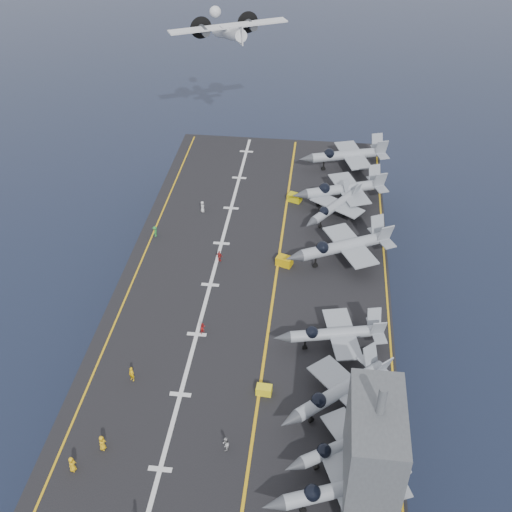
# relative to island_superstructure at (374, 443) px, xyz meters

# --- Properties ---
(ground) EXTENTS (500.00, 500.00, 0.00)m
(ground) POSITION_rel_island_superstructure_xyz_m (-15.00, 30.00, -17.90)
(ground) COLOR #142135
(ground) RESTS_ON ground
(hull) EXTENTS (36.00, 90.00, 10.00)m
(hull) POSITION_rel_island_superstructure_xyz_m (-15.00, 30.00, -12.90)
(hull) COLOR #56595E
(hull) RESTS_ON ground
(flight_deck) EXTENTS (38.00, 92.00, 0.40)m
(flight_deck) POSITION_rel_island_superstructure_xyz_m (-15.00, 30.00, -7.70)
(flight_deck) COLOR black
(flight_deck) RESTS_ON hull
(foul_line) EXTENTS (0.35, 90.00, 0.02)m
(foul_line) POSITION_rel_island_superstructure_xyz_m (-12.00, 30.00, -7.48)
(foul_line) COLOR gold
(foul_line) RESTS_ON flight_deck
(landing_centerline) EXTENTS (0.50, 90.00, 0.02)m
(landing_centerline) POSITION_rel_island_superstructure_xyz_m (-21.00, 30.00, -7.48)
(landing_centerline) COLOR silver
(landing_centerline) RESTS_ON flight_deck
(deck_edge_port) EXTENTS (0.25, 90.00, 0.02)m
(deck_edge_port) POSITION_rel_island_superstructure_xyz_m (-32.00, 30.00, -7.48)
(deck_edge_port) COLOR gold
(deck_edge_port) RESTS_ON flight_deck
(deck_edge_stbd) EXTENTS (0.25, 90.00, 0.02)m
(deck_edge_stbd) POSITION_rel_island_superstructure_xyz_m (3.50, 30.00, -7.48)
(deck_edge_stbd) COLOR gold
(deck_edge_stbd) RESTS_ON flight_deck
(island_superstructure) EXTENTS (5.00, 10.00, 15.00)m
(island_superstructure) POSITION_rel_island_superstructure_xyz_m (0.00, 0.00, 0.00)
(island_superstructure) COLOR #56595E
(island_superstructure) RESTS_ON flight_deck
(fighter_jet_0) EXTENTS (16.74, 14.00, 4.96)m
(fighter_jet_0) POSITION_rel_island_superstructure_xyz_m (-2.42, -1.65, -5.02)
(fighter_jet_0) COLOR #90979E
(fighter_jet_0) RESTS_ON flight_deck
(fighter_jet_1) EXTENTS (15.50, 14.17, 4.48)m
(fighter_jet_1) POSITION_rel_island_superstructure_xyz_m (-2.00, 3.82, -5.26)
(fighter_jet_1) COLOR #8E949D
(fighter_jet_1) RESTS_ON flight_deck
(fighter_jet_2) EXTENTS (17.57, 17.23, 5.13)m
(fighter_jet_2) POSITION_rel_island_superstructure_xyz_m (-2.80, 10.61, -4.93)
(fighter_jet_2) COLOR #9EA6B0
(fighter_jet_2) RESTS_ON flight_deck
(fighter_jet_3) EXTENTS (15.33, 11.90, 4.74)m
(fighter_jet_3) POSITION_rel_island_superstructure_xyz_m (-3.47, 19.87, -5.13)
(fighter_jet_3) COLOR #9299A0
(fighter_jet_3) RESTS_ON flight_deck
(fighter_jet_5) EXTENTS (19.38, 17.02, 5.64)m
(fighter_jet_5) POSITION_rel_island_superstructure_xyz_m (-2.54, 37.82, -4.68)
(fighter_jet_5) COLOR #8D939C
(fighter_jet_5) RESTS_ON flight_deck
(fighter_jet_6) EXTENTS (14.66, 15.82, 4.57)m
(fighter_jet_6) POSITION_rel_island_superstructure_xyz_m (-4.14, 49.09, -5.21)
(fighter_jet_6) COLOR gray
(fighter_jet_6) RESTS_ON flight_deck
(fighter_jet_7) EXTENTS (18.49, 15.49, 5.47)m
(fighter_jet_7) POSITION_rel_island_superstructure_xyz_m (-2.67, 54.04, -4.77)
(fighter_jet_7) COLOR #99A2AA
(fighter_jet_7) RESTS_ON flight_deck
(fighter_jet_8) EXTENTS (18.45, 15.01, 5.54)m
(fighter_jet_8) POSITION_rel_island_superstructure_xyz_m (-2.07, 65.93, -4.73)
(fighter_jet_8) COLOR gray
(fighter_jet_8) RESTS_ON flight_deck
(tow_cart_a) EXTENTS (1.85, 1.27, 1.07)m
(tow_cart_a) POSITION_rel_island_superstructure_xyz_m (-11.45, 11.33, -6.96)
(tow_cart_a) COLOR yellow
(tow_cart_a) RESTS_ON flight_deck
(tow_cart_b) EXTENTS (2.62, 2.13, 1.36)m
(tow_cart_b) POSITION_rel_island_superstructure_xyz_m (-11.06, 35.81, -6.82)
(tow_cart_b) COLOR #C89D09
(tow_cart_b) RESTS_ON flight_deck
(tow_cart_c) EXTENTS (2.55, 2.09, 1.31)m
(tow_cart_c) POSITION_rel_island_superstructure_xyz_m (-10.73, 53.47, -6.84)
(tow_cart_c) COLOR #BFB20D
(tow_cart_c) RESTS_ON flight_deck
(crew_0) EXTENTS (1.03, 1.32, 1.94)m
(crew_0) POSITION_rel_island_superstructure_xyz_m (-27.56, 1.79, -6.53)
(crew_0) COLOR #ECAF12
(crew_0) RESTS_ON flight_deck
(crew_1) EXTENTS (1.43, 1.24, 2.00)m
(crew_1) POSITION_rel_island_superstructure_xyz_m (-27.06, 11.54, -6.50)
(crew_1) COLOR #EAAF08
(crew_1) RESTS_ON flight_deck
(crew_2) EXTENTS (1.04, 1.17, 1.62)m
(crew_2) POSITION_rel_island_superstructure_xyz_m (-20.23, 20.40, -6.69)
(crew_2) COLOR #B21919
(crew_2) RESTS_ON flight_deck
(crew_3) EXTENTS (0.88, 1.17, 1.78)m
(crew_3) POSITION_rel_island_superstructure_xyz_m (-31.44, 40.70, -6.61)
(crew_3) COLOR #268C33
(crew_3) RESTS_ON flight_deck
(crew_4) EXTENTS (1.26, 1.03, 1.81)m
(crew_4) POSITION_rel_island_superstructure_xyz_m (-20.56, 35.59, -6.60)
(crew_4) COLOR #AB2221
(crew_4) RESTS_ON flight_deck
(crew_5) EXTENTS (1.20, 1.38, 1.92)m
(crew_5) POSITION_rel_island_superstructure_xyz_m (-25.46, 48.44, -6.54)
(crew_5) COLOR silver
(crew_5) RESTS_ON flight_deck
(crew_7) EXTENTS (0.85, 1.16, 1.79)m
(crew_7) POSITION_rel_island_superstructure_xyz_m (-14.65, 3.17, -6.61)
(crew_7) COLOR silver
(crew_7) RESTS_ON flight_deck
(transport_plane) EXTENTS (27.58, 24.38, 5.43)m
(transport_plane) POSITION_rel_island_superstructure_xyz_m (-25.76, 82.36, 10.66)
(transport_plane) COLOR silver
(crew_8) EXTENTS (1.03, 1.32, 1.94)m
(crew_8) POSITION_rel_island_superstructure_xyz_m (-29.81, -1.10, -6.53)
(crew_8) COLOR #ECAF12
(crew_8) RESTS_ON flight_deck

